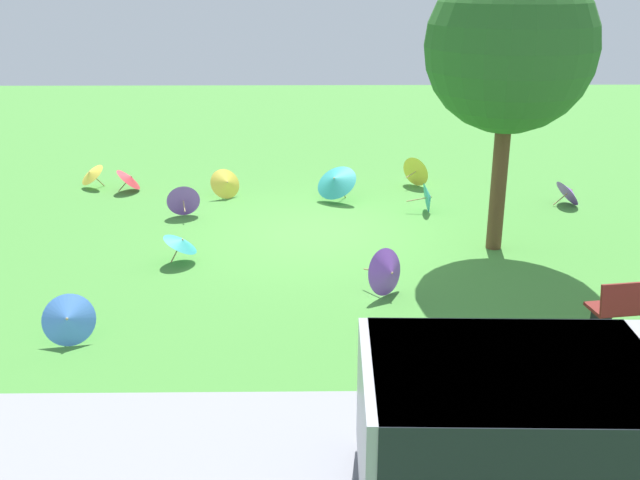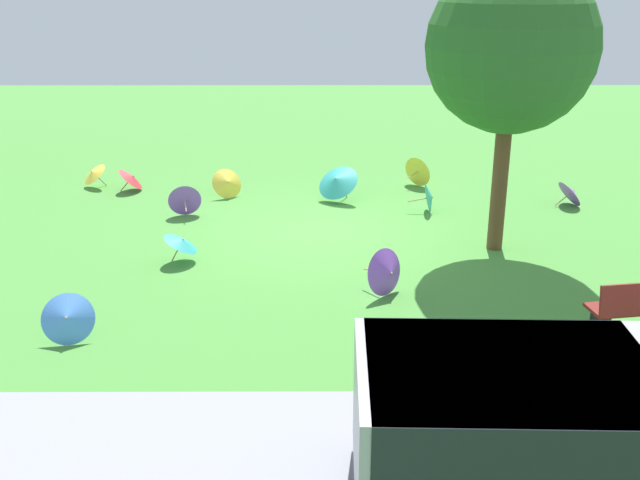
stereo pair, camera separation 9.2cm
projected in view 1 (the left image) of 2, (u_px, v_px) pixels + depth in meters
ground at (322, 232)px, 14.51m from camera, size 40.00×40.00×0.00m
van_dark at (594, 426)px, 6.74m from camera, size 4.65×2.23×1.53m
shade_tree at (510, 48)px, 12.46m from camera, size 2.93×2.93×5.09m
parasol_yellow_0 at (417, 170)px, 17.56m from camera, size 0.73×0.72×0.74m
parasol_red_0 at (130, 178)px, 17.11m from camera, size 0.63×0.72×0.58m
parasol_teal_0 at (335, 180)px, 16.25m from camera, size 1.22×1.20×0.85m
parasol_teal_1 at (429, 197)px, 15.64m from camera, size 0.58×0.63×0.64m
parasol_blue_0 at (68, 319)px, 10.07m from camera, size 0.81×0.78×0.71m
parasol_teal_2 at (181, 242)px, 12.88m from camera, size 0.62×0.65×0.58m
parasol_purple_0 at (388, 272)px, 11.56m from camera, size 0.75×0.75×0.78m
parasol_purple_1 at (183, 200)px, 15.38m from camera, size 0.73×0.68×0.69m
parasol_yellow_2 at (226, 183)px, 16.63m from camera, size 0.84×0.77×0.68m
parasol_purple_3 at (569, 192)px, 16.09m from camera, size 0.69×0.77×0.61m
parasol_yellow_4 at (91, 174)px, 17.34m from camera, size 0.82×0.84×0.60m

